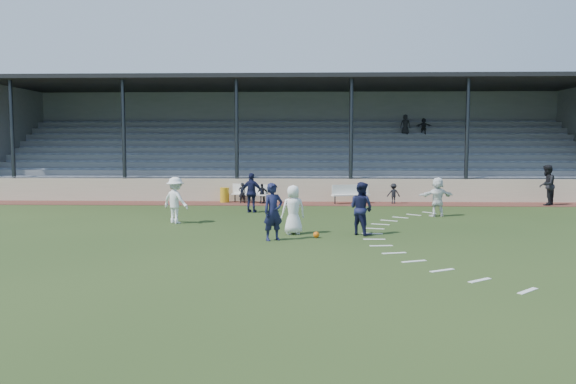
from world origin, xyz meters
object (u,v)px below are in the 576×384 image
(bench_right, at_px, (350,192))
(player_navy_lead, at_px, (273,212))
(trash_bin, at_px, (225,195))
(official, at_px, (547,185))
(football, at_px, (316,235))
(bench_left, at_px, (250,192))
(player_white_lead, at_px, (293,210))

(bench_right, distance_m, player_navy_lead, 11.45)
(trash_bin, distance_m, official, 16.12)
(bench_right, xyz_separation_m, trash_bin, (-6.48, 0.27, -0.18))
(football, height_order, official, official)
(bench_left, xyz_separation_m, player_navy_lead, (1.86, -11.10, 0.33))
(player_navy_lead, bearing_deg, football, -9.43)
(bench_left, relative_size, player_white_lead, 1.21)
(bench_left, xyz_separation_m, trash_bin, (-1.32, 0.12, -0.18))
(bench_left, relative_size, player_navy_lead, 1.10)
(bench_right, bearing_deg, bench_left, 160.19)
(football, bearing_deg, bench_right, 79.54)
(player_navy_lead, bearing_deg, player_white_lead, 33.91)
(trash_bin, distance_m, player_white_lead, 10.67)
(player_white_lead, distance_m, player_navy_lead, 1.40)
(player_white_lead, xyz_separation_m, official, (12.30, 9.14, 0.18))
(player_white_lead, height_order, player_navy_lead, player_navy_lead)
(bench_right, distance_m, football, 10.62)
(bench_left, distance_m, bench_right, 5.16)
(bench_right, relative_size, player_white_lead, 1.21)
(football, bearing_deg, official, 40.55)
(football, distance_m, official, 15.21)
(trash_bin, bearing_deg, player_navy_lead, -74.17)
(bench_right, bearing_deg, trash_bin, 159.49)
(player_navy_lead, bearing_deg, official, 8.46)
(official, bearing_deg, player_navy_lead, -14.23)
(trash_bin, relative_size, official, 0.38)
(trash_bin, bearing_deg, official, -2.94)
(player_white_lead, xyz_separation_m, player_navy_lead, (-0.60, -1.26, 0.08))
(bench_right, bearing_deg, player_white_lead, -123.69)
(bench_left, bearing_deg, football, -52.33)
(bench_left, height_order, football, bench_left)
(player_white_lead, bearing_deg, official, -159.45)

